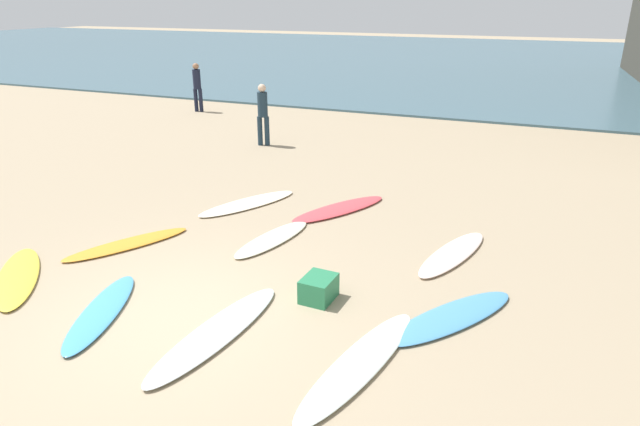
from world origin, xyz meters
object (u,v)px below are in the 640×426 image
Objects in this scene: surfboard_3 at (273,239)px; beach_cooler at (319,288)px; surfboard_2 at (18,277)px; surfboard_9 at (101,312)px; surfboard_0 at (453,254)px; beachgoer_near at (197,85)px; surfboard_5 at (127,244)px; surfboard_1 at (451,317)px; surfboard_4 at (217,332)px; beachgoer_mid at (263,112)px; surfboard_7 at (360,363)px; surfboard_6 at (339,209)px; surfboard_8 at (248,203)px.

surfboard_3 is 3.76× the size of beach_cooler.
surfboard_2 is 4.19× the size of beach_cooler.
surfboard_9 is at bearing -149.69° from beach_cooler.
surfboard_0 is 3.06m from surfboard_3.
beachgoer_near is (-10.82, 8.73, 0.94)m from surfboard_0.
surfboard_5 is 1.24× the size of beachgoer_near.
surfboard_1 is 1.16× the size of surfboard_3.
surfboard_5 is at bearing -66.98° from beachgoer_near.
surfboard_1 is 1.03× the size of surfboard_5.
surfboard_0 is 0.86× the size of surfboard_4.
surfboard_4 is at bearing -60.35° from beachgoer_near.
surfboard_2 is 8.62m from beachgoer_mid.
beach_cooler is (4.78, -7.37, -0.79)m from beachgoer_mid.
surfboard_4 is (-2.33, -3.43, 0.00)m from surfboard_0.
surfboard_4 is 1.70m from surfboard_9.
surfboard_2 is at bearing -125.33° from surfboard_3.
surfboard_3 is (2.89, 2.73, -0.00)m from surfboard_2.
surfboard_7 reaches higher than surfboard_4.
surfboard_6 is 1.88m from surfboard_8.
surfboard_9 reaches higher than surfboard_5.
surfboard_4 reaches higher than surfboard_0.
surfboard_7 is 1.44× the size of beachgoer_near.
beachgoer_near is (-6.54, 7.93, 0.94)m from surfboard_8.
surfboard_8 is (0.91, 2.53, -0.00)m from surfboard_5.
surfboard_7 is at bearing -50.16° from beach_cooler.
surfboard_9 reaches higher than surfboard_8.
surfboard_1 is 3.04m from surfboard_4.
beachgoer_near is at bearing 156.42° from surfboard_0.
beachgoer_near is at bearing 123.35° from beachgoer_mid.
surfboard_6 is 0.91× the size of surfboard_7.
surfboard_0 is 1.01× the size of surfboard_2.
surfboard_1 is at bearing 26.27° from surfboard_5.
surfboard_2 is 1.23× the size of beachgoer_mid.
surfboard_9 is 14.12m from beachgoer_near.
surfboard_5 is 0.86× the size of surfboard_7.
surfboard_5 is 0.95× the size of surfboard_8.
surfboard_8 is 4.96m from beachgoer_mid.
surfboard_1 is 5.35m from surfboard_8.
surfboard_4 is at bearing 62.33° from surfboard_1.
surfboard_0 is 0.94× the size of surfboard_6.
surfboard_8 is 1.30× the size of beachgoer_near.
surfboard_2 is 0.93× the size of surfboard_6.
beach_cooler is (0.95, -3.33, 0.13)m from surfboard_6.
surfboard_1 is 1.10× the size of surfboard_9.
beachgoer_near reaches higher than surfboard_3.
beachgoer_mid is at bearing 120.32° from surfboard_4.
surfboard_0 is 0.86× the size of surfboard_7.
surfboard_8 is (1.62, 4.12, -0.00)m from surfboard_2.
surfboard_7 is at bearing 136.71° from surfboard_2.
beach_cooler is at bearing 159.86° from surfboard_8.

